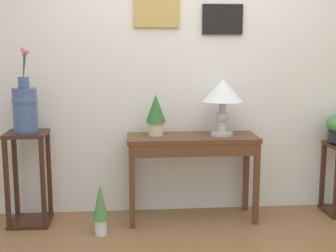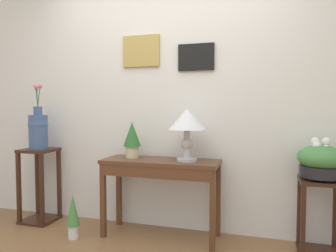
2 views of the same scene
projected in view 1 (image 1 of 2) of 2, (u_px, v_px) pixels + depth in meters
back_wall_with_art at (188, 53)px, 3.93m from camera, size 9.00×0.13×2.80m
console_table at (193, 149)px, 3.76m from camera, size 1.08×0.40×0.72m
table_lamp at (223, 94)px, 3.72m from camera, size 0.34×0.34×0.47m
potted_plant_on_console at (156, 113)px, 3.74m from camera, size 0.17×0.17×0.35m
pedestal_stand_left at (29, 178)px, 3.71m from camera, size 0.33×0.33×0.78m
flower_vase_tall_left at (25, 105)px, 3.61m from camera, size 0.20×0.20×0.68m
potted_plant_floor at (100, 207)px, 3.50m from camera, size 0.12×0.12×0.41m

